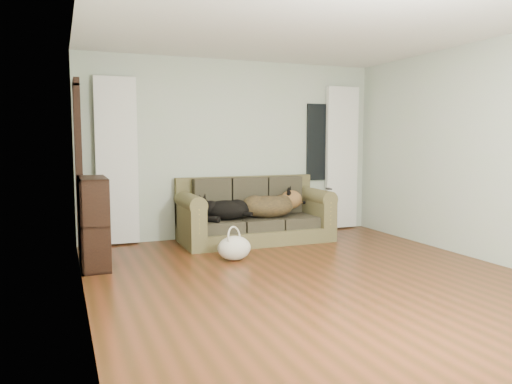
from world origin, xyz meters
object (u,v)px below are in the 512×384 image
object	(u,v)px
dog_black_lab	(223,210)
tote_bag	(234,247)
dog_shepherd	(270,207)
sofa	(255,210)
bookshelf	(93,223)

from	to	relation	value
dog_black_lab	tote_bag	distance (m)	0.97
dog_black_lab	dog_shepherd	bearing A→B (deg)	21.37
dog_shepherd	tote_bag	distance (m)	1.27
sofa	dog_black_lab	world-z (taller)	sofa
dog_black_lab	bookshelf	world-z (taller)	bookshelf
sofa	tote_bag	distance (m)	1.20
dog_shepherd	sofa	bearing A→B (deg)	-8.39
tote_bag	bookshelf	bearing A→B (deg)	168.86
tote_bag	dog_black_lab	bearing A→B (deg)	80.71
dog_black_lab	tote_bag	xyz separation A→B (m)	(-0.15, -0.90, -0.32)
sofa	tote_bag	xyz separation A→B (m)	(-0.65, -0.96, -0.29)
dog_shepherd	tote_bag	size ratio (longest dim) A/B	1.90
dog_shepherd	bookshelf	distance (m)	2.49
tote_bag	dog_shepherd	bearing A→B (deg)	46.48
sofa	dog_shepherd	size ratio (longest dim) A/B	2.73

